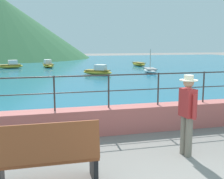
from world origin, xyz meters
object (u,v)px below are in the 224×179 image
at_px(bench_main, 48,155).
at_px(boat_3, 150,70).
at_px(boat_0, 139,64).
at_px(boat_4, 11,65).
at_px(boat_2, 48,65).
at_px(boat_1, 98,71).
at_px(person_walking, 187,111).

xyz_separation_m(bench_main, boat_3, (8.44, 16.35, -0.30)).
relative_size(boat_0, boat_4, 0.98).
bearing_deg(boat_2, boat_1, -65.81).
height_order(boat_2, boat_3, boat_3).
xyz_separation_m(boat_3, boat_4, (-11.15, 7.04, 0.07)).
relative_size(boat_0, boat_2, 0.99).
height_order(bench_main, boat_3, boat_3).
xyz_separation_m(person_walking, boat_3, (5.52, 15.70, -0.72)).
distance_m(boat_1, boat_4, 10.08).
bearing_deg(bench_main, boat_3, 62.69).
bearing_deg(boat_1, boat_2, 114.19).
bearing_deg(bench_main, boat_2, 88.24).
bearing_deg(person_walking, bench_main, -167.55).
bearing_deg(boat_3, boat_0, 77.89).
bearing_deg(boat_0, boat_1, -129.10).
relative_size(bench_main, boat_1, 0.72).
relative_size(bench_main, boat_2, 0.71).
distance_m(person_walking, boat_1, 15.37).
xyz_separation_m(bench_main, boat_2, (0.72, 23.50, -0.23)).
height_order(bench_main, boat_4, bench_main).
height_order(boat_0, boat_3, boat_3).
relative_size(person_walking, boat_4, 0.72).
xyz_separation_m(bench_main, boat_0, (9.88, 23.06, -0.30)).
distance_m(person_walking, boat_0, 23.48).
height_order(bench_main, boat_0, bench_main).
distance_m(bench_main, person_walking, 3.02).
height_order(boat_1, boat_4, same).
bearing_deg(person_walking, boat_2, 95.51).
distance_m(bench_main, boat_4, 23.54).
bearing_deg(boat_0, boat_3, -102.11).
bearing_deg(boat_3, boat_4, 147.74).
bearing_deg(boat_3, person_walking, -109.36).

